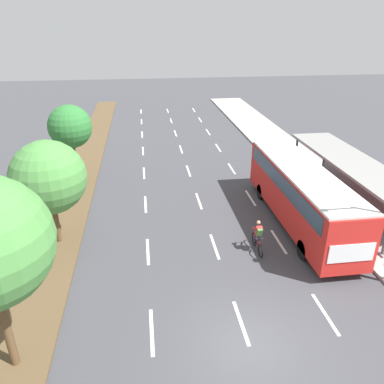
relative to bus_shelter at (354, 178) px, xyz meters
name	(u,v)px	position (x,y,z in m)	size (l,w,h in m)	color
ground_plane	(249,345)	(-9.53, -10.20, -1.87)	(140.00, 140.00, 0.00)	#424247
median_strip	(85,164)	(-17.83, 9.80, -1.81)	(2.60, 52.00, 0.12)	brown
sidewalk_right	(289,155)	(-0.28, 9.80, -1.79)	(4.50, 52.00, 0.15)	#ADAAA3
lane_divider_left	(144,173)	(-13.03, 7.31, -1.86)	(0.14, 46.02, 0.01)	white
lane_divider_center	(188,171)	(-9.53, 7.31, -1.86)	(0.14, 46.02, 0.01)	white
lane_divider_right	(232,169)	(-6.03, 7.31, -1.86)	(0.14, 46.02, 0.01)	white
bus_shelter	(354,178)	(0.00, 0.00, 0.00)	(2.90, 12.41, 2.86)	gray
bus	(301,191)	(-4.28, -1.77, 0.20)	(2.54, 11.29, 3.37)	red
cyclist	(258,238)	(-7.45, -4.29, -1.08)	(0.46, 1.82, 1.71)	black
median_tree_second	(49,178)	(-17.67, -2.10, 1.90)	(3.71, 3.71, 5.51)	brown
median_tree_third	(70,127)	(-17.81, 5.74, 2.38)	(2.94, 2.94, 5.62)	brown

